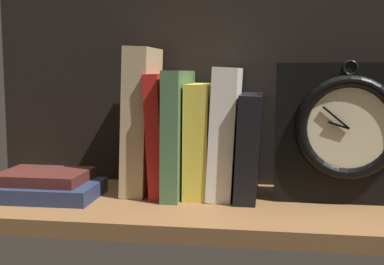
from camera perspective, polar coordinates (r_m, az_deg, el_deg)
The scene contains 10 objects.
ground_plane at distance 83.00cm, azimuth 0.45°, elevation -8.48°, with size 80.00×28.85×2.50cm, color brown.
back_panel at distance 93.78cm, azimuth 1.71°, elevation 5.04°, with size 80.00×1.20×35.44cm, color black.
book_tan_shortstories at distance 87.14cm, azimuth -5.69°, elevation 1.34°, with size 4.02×12.18×24.76cm, color tan.
book_red_requiem at distance 86.57cm, azimuth -3.43°, elevation -0.13°, with size 2.38×13.87×20.36cm, color red.
book_green_romantic at distance 85.96cm, azimuth -1.53°, elevation 0.01°, with size 2.86×16.91×20.90cm, color #476B44.
book_yellow_seinlanguage at distance 85.52cm, azimuth 0.90°, elevation -0.76°, with size 3.90×12.96×18.72cm, color gold.
book_white_catcher at distance 84.87cm, azimuth 3.75°, elevation 0.08°, with size 4.00×13.54×21.42cm, color silver.
book_black_skeptic at distance 84.89cm, azimuth 6.47°, elevation -1.43°, with size 3.51×15.84×17.07cm, color black.
framed_clock at distance 83.77cm, azimuth 16.97°, elevation 0.09°, with size 22.12×7.00×22.51cm.
book_stack_side at distance 87.79cm, azimuth -16.17°, elevation -5.74°, with size 17.39×12.43×4.25cm.
Camera 1 is at (11.75, -79.16, 20.76)cm, focal length 47.28 mm.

